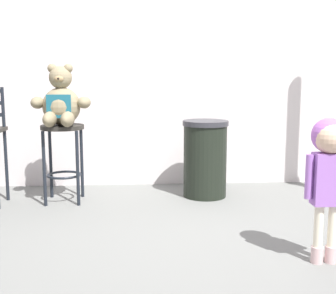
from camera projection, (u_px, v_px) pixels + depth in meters
The scene contains 6 objects.
ground_plane at pixel (184, 243), 3.34m from camera, with size 24.00×24.00×0.00m, color slate.
building_wall at pixel (167, 20), 5.05m from camera, with size 6.44×0.30×3.71m, color silver.
bar_stool_with_teddy at pixel (63, 147), 4.39m from camera, with size 0.42×0.42×0.76m.
teddy_bear at pixel (61, 103), 4.30m from camera, with size 0.57×0.51×0.59m.
child_walking at pixel (329, 159), 2.90m from camera, with size 0.31×0.24×0.96m.
trash_bin at pixel (205, 158), 4.61m from camera, with size 0.47×0.47×0.79m.
Camera 1 is at (-0.32, -3.17, 1.23)m, focal length 48.11 mm.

